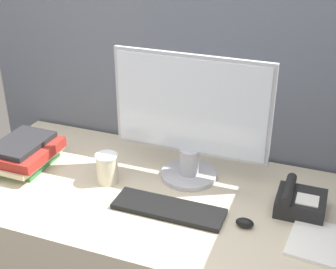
{
  "coord_description": "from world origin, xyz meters",
  "views": [
    {
      "loc": [
        0.6,
        -1.01,
        1.76
      ],
      "look_at": [
        0.05,
        0.43,
        0.97
      ],
      "focal_mm": 50.0,
      "sensor_mm": 36.0,
      "label": 1
    }
  ],
  "objects_px": {
    "monitor": "(190,121)",
    "desk_telephone": "(299,202)",
    "coffee_cup": "(107,168)",
    "book_stack": "(25,153)",
    "keyboard": "(169,209)",
    "mouse": "(245,223)"
  },
  "relations": [
    {
      "from": "monitor",
      "to": "desk_telephone",
      "type": "relative_size",
      "value": 3.47
    },
    {
      "from": "coffee_cup",
      "to": "desk_telephone",
      "type": "xyz_separation_m",
      "value": [
        0.74,
        0.07,
        -0.02
      ]
    },
    {
      "from": "monitor",
      "to": "book_stack",
      "type": "distance_m",
      "value": 0.72
    },
    {
      "from": "keyboard",
      "to": "coffee_cup",
      "type": "relative_size",
      "value": 3.37
    },
    {
      "from": "mouse",
      "to": "desk_telephone",
      "type": "height_order",
      "value": "desk_telephone"
    },
    {
      "from": "book_stack",
      "to": "desk_telephone",
      "type": "relative_size",
      "value": 1.62
    },
    {
      "from": "desk_telephone",
      "to": "keyboard",
      "type": "bearing_deg",
      "value": -158.95
    },
    {
      "from": "keyboard",
      "to": "mouse",
      "type": "relative_size",
      "value": 6.43
    },
    {
      "from": "coffee_cup",
      "to": "book_stack",
      "type": "distance_m",
      "value": 0.38
    },
    {
      "from": "mouse",
      "to": "book_stack",
      "type": "bearing_deg",
      "value": 175.28
    },
    {
      "from": "coffee_cup",
      "to": "book_stack",
      "type": "bearing_deg",
      "value": -178.01
    },
    {
      "from": "monitor",
      "to": "coffee_cup",
      "type": "bearing_deg",
      "value": -152.86
    },
    {
      "from": "mouse",
      "to": "coffee_cup",
      "type": "bearing_deg",
      "value": 170.91
    },
    {
      "from": "keyboard",
      "to": "book_stack",
      "type": "distance_m",
      "value": 0.69
    },
    {
      "from": "keyboard",
      "to": "book_stack",
      "type": "bearing_deg",
      "value": 172.66
    },
    {
      "from": "coffee_cup",
      "to": "book_stack",
      "type": "relative_size",
      "value": 0.42
    },
    {
      "from": "mouse",
      "to": "desk_telephone",
      "type": "relative_size",
      "value": 0.36
    },
    {
      "from": "keyboard",
      "to": "book_stack",
      "type": "height_order",
      "value": "book_stack"
    },
    {
      "from": "keyboard",
      "to": "book_stack",
      "type": "relative_size",
      "value": 1.41
    },
    {
      "from": "keyboard",
      "to": "desk_telephone",
      "type": "distance_m",
      "value": 0.48
    },
    {
      "from": "coffee_cup",
      "to": "keyboard",
      "type": "bearing_deg",
      "value": -18.62
    },
    {
      "from": "monitor",
      "to": "keyboard",
      "type": "bearing_deg",
      "value": -88.73
    }
  ]
}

